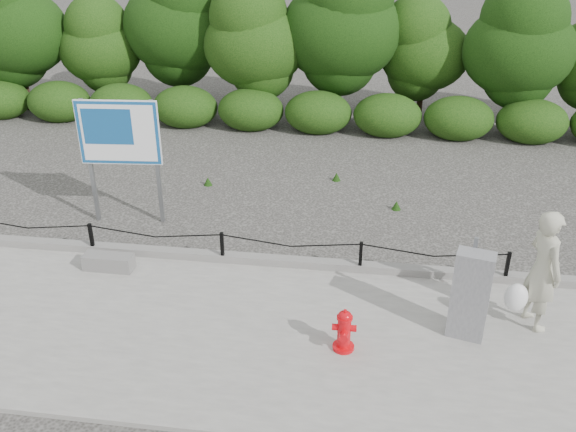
{
  "coord_description": "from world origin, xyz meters",
  "views": [
    {
      "loc": [
        2.52,
        -9.34,
        5.88
      ],
      "look_at": [
        1.18,
        0.2,
        1.0
      ],
      "focal_mm": 38.0,
      "sensor_mm": 36.0,
      "label": 1
    }
  ],
  "objects_px": {
    "concrete_block": "(109,262)",
    "pedestrian": "(541,272)",
    "fire_hydrant": "(344,331)",
    "utility_cabinet": "(470,295)",
    "advertising_sign": "(119,138)"
  },
  "relations": [
    {
      "from": "pedestrian",
      "to": "utility_cabinet",
      "type": "xyz_separation_m",
      "value": [
        -1.06,
        -0.43,
        -0.23
      ]
    },
    {
      "from": "fire_hydrant",
      "to": "pedestrian",
      "type": "relative_size",
      "value": 0.35
    },
    {
      "from": "concrete_block",
      "to": "advertising_sign",
      "type": "bearing_deg",
      "value": 101.01
    },
    {
      "from": "fire_hydrant",
      "to": "advertising_sign",
      "type": "relative_size",
      "value": 0.26
    },
    {
      "from": "concrete_block",
      "to": "advertising_sign",
      "type": "distance_m",
      "value": 2.59
    },
    {
      "from": "pedestrian",
      "to": "utility_cabinet",
      "type": "relative_size",
      "value": 1.24
    },
    {
      "from": "pedestrian",
      "to": "advertising_sign",
      "type": "bearing_deg",
      "value": 49.99
    },
    {
      "from": "concrete_block",
      "to": "pedestrian",
      "type": "bearing_deg",
      "value": -4.95
    },
    {
      "from": "pedestrian",
      "to": "concrete_block",
      "type": "relative_size",
      "value": 2.19
    },
    {
      "from": "fire_hydrant",
      "to": "concrete_block",
      "type": "height_order",
      "value": "fire_hydrant"
    },
    {
      "from": "concrete_block",
      "to": "advertising_sign",
      "type": "height_order",
      "value": "advertising_sign"
    },
    {
      "from": "concrete_block",
      "to": "utility_cabinet",
      "type": "bearing_deg",
      "value": -9.74
    },
    {
      "from": "pedestrian",
      "to": "concrete_block",
      "type": "bearing_deg",
      "value": 64.06
    },
    {
      "from": "concrete_block",
      "to": "fire_hydrant",
      "type": "bearing_deg",
      "value": -20.91
    },
    {
      "from": "concrete_block",
      "to": "advertising_sign",
      "type": "xyz_separation_m",
      "value": [
        -0.39,
        1.98,
        1.62
      ]
    }
  ]
}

